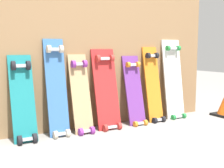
{
  "coord_description": "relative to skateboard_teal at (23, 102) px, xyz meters",
  "views": [
    {
      "loc": [
        -1.2,
        -2.22,
        0.69
      ],
      "look_at": [
        0.0,
        -0.07,
        0.39
      ],
      "focal_mm": 45.37,
      "sensor_mm": 36.0,
      "label": 1
    }
  ],
  "objects": [
    {
      "name": "skateboard_red",
      "position": [
        0.72,
        0.01,
        0.02
      ],
      "size": [
        0.22,
        0.23,
        0.77
      ],
      "color": "#B22626",
      "rests_on": "ground"
    },
    {
      "name": "skateboard_natural",
      "position": [
        0.47,
        -0.0,
        -0.0
      ],
      "size": [
        0.16,
        0.24,
        0.72
      ],
      "color": "tan",
      "rests_on": "ground"
    },
    {
      "name": "skateboard_teal",
      "position": [
        0.0,
        0.0,
        0.0
      ],
      "size": [
        0.18,
        0.24,
        0.71
      ],
      "color": "#197A7F",
      "rests_on": "ground"
    },
    {
      "name": "ground_plane",
      "position": [
        0.76,
        0.06,
        -0.3
      ],
      "size": [
        12.0,
        12.0,
        0.0
      ],
      "primitive_type": "plane",
      "color": "gray"
    },
    {
      "name": "skateboard_purple",
      "position": [
        1.01,
        0.01,
        -0.01
      ],
      "size": [
        0.17,
        0.23,
        0.71
      ],
      "color": "#6B338C",
      "rests_on": "ground"
    },
    {
      "name": "skateboard_orange",
      "position": [
        1.24,
        0.01,
        0.03
      ],
      "size": [
        0.16,
        0.22,
        0.79
      ],
      "color": "orange",
      "rests_on": "ground"
    },
    {
      "name": "skateboard_white",
      "position": [
        1.5,
        0.03,
        0.06
      ],
      "size": [
        0.22,
        0.19,
        0.86
      ],
      "color": "silver",
      "rests_on": "ground"
    },
    {
      "name": "skateboard_blue",
      "position": [
        0.27,
        0.02,
        0.06
      ],
      "size": [
        0.17,
        0.22,
        0.85
      ],
      "color": "#386BAD",
      "rests_on": "ground"
    },
    {
      "name": "plywood_wall_panel",
      "position": [
        0.76,
        0.13,
        0.47
      ],
      "size": [
        2.29,
        0.04,
        1.53
      ],
      "primitive_type": "cube",
      "color": "#99724C",
      "rests_on": "ground"
    }
  ]
}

